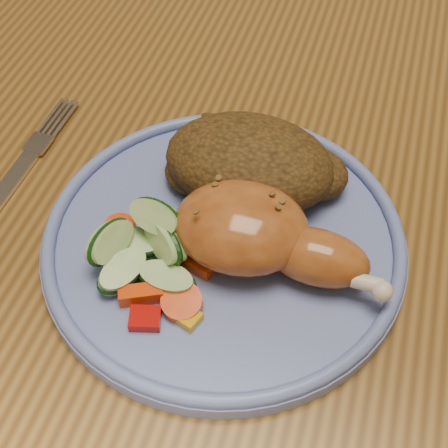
# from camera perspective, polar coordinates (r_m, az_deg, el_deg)

# --- Properties ---
(dining_table) EXTENTS (0.90, 1.40, 0.75)m
(dining_table) POSITION_cam_1_polar(r_m,az_deg,el_deg) (0.59, 9.54, -1.18)
(dining_table) COLOR brown
(dining_table) RESTS_ON ground
(chair_far) EXTENTS (0.42, 0.42, 0.91)m
(chair_far) POSITION_cam_1_polar(r_m,az_deg,el_deg) (1.18, 14.20, 16.94)
(chair_far) COLOR #4C2D16
(chair_far) RESTS_ON ground
(plate) EXTENTS (0.27, 0.27, 0.01)m
(plate) POSITION_cam_1_polar(r_m,az_deg,el_deg) (0.46, 0.00, -1.65)
(plate) COLOR #5D6FAF
(plate) RESTS_ON dining_table
(plate_rim) EXTENTS (0.26, 0.26, 0.01)m
(plate_rim) POSITION_cam_1_polar(r_m,az_deg,el_deg) (0.45, 0.00, -0.80)
(plate_rim) COLOR #5D6FAF
(plate_rim) RESTS_ON plate
(chicken_leg) EXTENTS (0.16, 0.09, 0.05)m
(chicken_leg) POSITION_cam_1_polar(r_m,az_deg,el_deg) (0.43, 3.26, -0.93)
(chicken_leg) COLOR #AB5C23
(chicken_leg) RESTS_ON plate
(rice_pilaf) EXTENTS (0.14, 0.09, 0.06)m
(rice_pilaf) POSITION_cam_1_polar(r_m,az_deg,el_deg) (0.48, 2.65, 5.45)
(rice_pilaf) COLOR #4C3413
(rice_pilaf) RESTS_ON plate
(vegetable_pile) EXTENTS (0.10, 0.10, 0.05)m
(vegetable_pile) POSITION_cam_1_polar(r_m,az_deg,el_deg) (0.43, -7.17, -2.78)
(vegetable_pile) COLOR #A50A05
(vegetable_pile) RESTS_ON plate
(fork) EXTENTS (0.02, 0.17, 0.00)m
(fork) POSITION_cam_1_polar(r_m,az_deg,el_deg) (0.53, -18.83, 3.82)
(fork) COLOR silver
(fork) RESTS_ON dining_table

